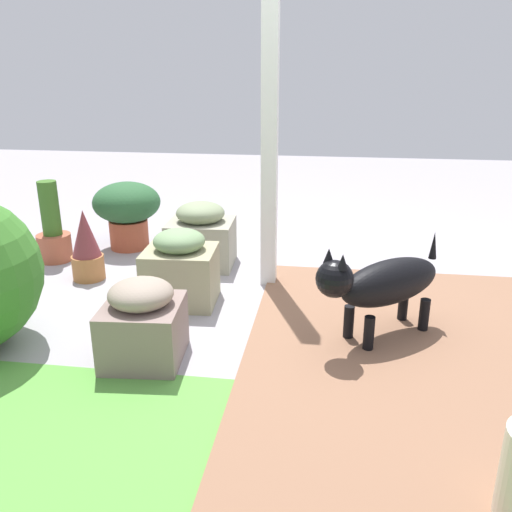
{
  "coord_description": "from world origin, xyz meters",
  "views": [
    {
      "loc": [
        -0.25,
        3.14,
        1.38
      ],
      "look_at": [
        0.21,
        -0.04,
        0.26
      ],
      "focal_mm": 37.44,
      "sensor_mm": 36.0,
      "label": 1
    }
  ],
  "objects": [
    {
      "name": "ground_plane",
      "position": [
        0.0,
        0.0,
        0.0
      ],
      "size": [
        12.0,
        12.0,
        0.0
      ],
      "primitive_type": "plane",
      "color": "#9C979E"
    },
    {
      "name": "brick_path",
      "position": [
        -0.74,
        0.66,
        0.01
      ],
      "size": [
        1.8,
        2.4,
        0.02
      ],
      "primitive_type": "cube",
      "color": "#885F47",
      "rests_on": "ground"
    },
    {
      "name": "porch_pillar",
      "position": [
        0.16,
        -0.24,
        1.03
      ],
      "size": [
        0.1,
        0.1,
        2.07
      ],
      "primitive_type": "cube",
      "color": "white",
      "rests_on": "ground"
    },
    {
      "name": "stone_planter_nearest",
      "position": [
        0.69,
        -0.52,
        0.22
      ],
      "size": [
        0.49,
        0.43,
        0.48
      ],
      "color": "gray",
      "rests_on": "ground"
    },
    {
      "name": "stone_planter_near",
      "position": [
        0.66,
        0.16,
        0.22
      ],
      "size": [
        0.45,
        0.4,
        0.47
      ],
      "color": "#9A9570",
      "rests_on": "ground"
    },
    {
      "name": "stone_planter_mid",
      "position": [
        0.65,
        0.87,
        0.2
      ],
      "size": [
        0.41,
        0.43,
        0.43
      ],
      "color": "gray",
      "rests_on": "ground"
    },
    {
      "name": "terracotta_pot_tall",
      "position": [
        1.83,
        -0.46,
        0.22
      ],
      "size": [
        0.25,
        0.25,
        0.61
      ],
      "color": "#A5533B",
      "rests_on": "ground"
    },
    {
      "name": "terracotta_pot_spiky",
      "position": [
        1.4,
        -0.13,
        0.23
      ],
      "size": [
        0.22,
        0.22,
        0.49
      ],
      "color": "#AA693A",
      "rests_on": "ground"
    },
    {
      "name": "terracotta_pot_broad",
      "position": [
        1.38,
        -0.84,
        0.33
      ],
      "size": [
        0.54,
        0.54,
        0.54
      ],
      "color": "#AB4D33",
      "rests_on": "ground"
    },
    {
      "name": "dog",
      "position": [
        -0.53,
        0.48,
        0.33
      ],
      "size": [
        0.71,
        0.64,
        0.56
      ],
      "color": "black",
      "rests_on": "ground"
    }
  ]
}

